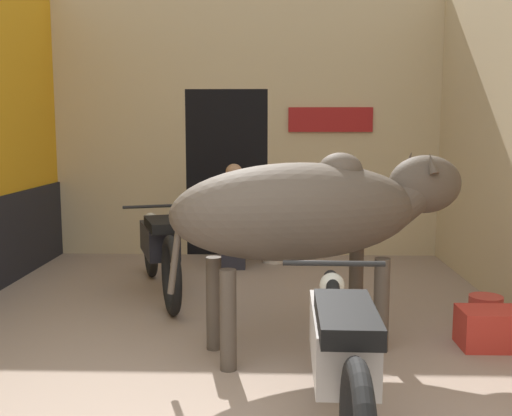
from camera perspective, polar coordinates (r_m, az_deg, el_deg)
wall_back_with_doorway at (r=7.58m, az=-1.48°, el=6.41°), size 4.68×0.93×3.24m
cow at (r=4.19m, az=5.57°, el=-0.23°), size 2.25×1.26×1.40m
motorcycle_near at (r=3.02m, az=8.11°, el=-13.74°), size 0.58×2.12×0.82m
motorcycle_far at (r=5.74m, az=-9.17°, el=-3.69°), size 0.82×1.97×0.79m
shopkeeper_seated at (r=6.75m, az=-2.12°, el=-0.46°), size 0.38×0.33×1.17m
plastic_stool at (r=7.02m, az=1.64°, el=-3.22°), size 0.34×0.34×0.47m
crate at (r=4.69m, az=21.42°, el=-10.63°), size 0.44×0.32×0.28m
bucket at (r=5.11m, az=21.00°, el=-9.24°), size 0.26×0.26×0.26m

